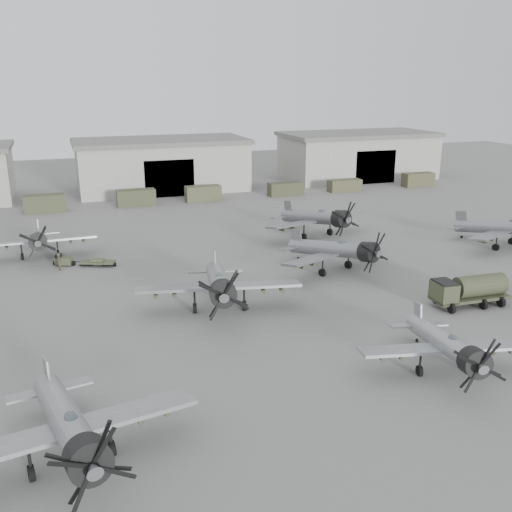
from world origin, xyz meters
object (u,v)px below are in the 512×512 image
(aircraft_mid_3, at_px, (507,228))
(ground_crew, at_px, (59,262))
(aircraft_near_1, at_px, (448,346))
(aircraft_mid_1, at_px, (219,284))
(aircraft_far_1, at_px, (318,218))
(tug_trailer, at_px, (77,261))
(fuel_tanker, at_px, (470,289))
(aircraft_near_0, at_px, (70,427))
(aircraft_mid_2, at_px, (337,250))
(aircraft_far_0, at_px, (38,239))

(aircraft_mid_3, xyz_separation_m, ground_crew, (-48.15, 8.15, -1.40))
(aircraft_near_1, xyz_separation_m, aircraft_mid_3, (24.86, 22.40, 0.23))
(aircraft_mid_1, relative_size, aircraft_far_1, 1.00)
(aircraft_near_1, distance_m, aircraft_mid_3, 33.46)
(aircraft_far_1, xyz_separation_m, tug_trailer, (-28.08, -1.64, -2.00))
(fuel_tanker, bearing_deg, tug_trailer, 147.03)
(tug_trailer, bearing_deg, fuel_tanker, -13.20)
(aircraft_near_1, xyz_separation_m, tug_trailer, (-21.63, 31.61, -1.61))
(aircraft_near_0, distance_m, aircraft_near_1, 23.28)
(aircraft_mid_2, bearing_deg, ground_crew, 137.99)
(aircraft_near_1, xyz_separation_m, ground_crew, (-23.29, 30.55, -1.17))
(aircraft_near_0, distance_m, aircraft_mid_1, 20.69)
(aircraft_mid_2, distance_m, fuel_tanker, 13.25)
(aircraft_near_1, height_order, tug_trailer, aircraft_near_1)
(aircraft_mid_3, distance_m, fuel_tanker, 20.28)
(aircraft_near_0, height_order, fuel_tanker, aircraft_near_0)
(aircraft_near_0, relative_size, aircraft_far_1, 0.96)
(aircraft_mid_3, bearing_deg, aircraft_near_0, -175.28)
(fuel_tanker, bearing_deg, aircraft_near_0, -158.30)
(aircraft_near_1, distance_m, aircraft_mid_1, 18.56)
(aircraft_far_1, xyz_separation_m, fuel_tanker, (2.86, -23.86, -0.97))
(aircraft_mid_2, bearing_deg, tug_trailer, 134.59)
(aircraft_near_0, relative_size, aircraft_far_0, 1.09)
(fuel_tanker, xyz_separation_m, tug_trailer, (-30.94, 22.21, -1.03))
(aircraft_mid_1, bearing_deg, aircraft_mid_2, 35.00)
(aircraft_far_0, height_order, aircraft_far_1, aircraft_far_1)
(aircraft_far_0, bearing_deg, aircraft_near_0, -88.02)
(aircraft_far_1, height_order, fuel_tanker, aircraft_far_1)
(aircraft_mid_1, relative_size, ground_crew, 7.54)
(aircraft_mid_1, xyz_separation_m, aircraft_mid_2, (13.71, 5.91, -0.14))
(aircraft_mid_1, distance_m, aircraft_mid_3, 36.65)
(aircraft_far_0, xyz_separation_m, ground_crew, (1.91, -4.91, -1.27))
(aircraft_mid_1, xyz_separation_m, tug_trailer, (-10.60, 16.68, -2.00))
(aircraft_near_1, relative_size, aircraft_mid_3, 0.92)
(aircraft_far_0, distance_m, aircraft_far_1, 31.74)
(aircraft_mid_1, relative_size, aircraft_far_0, 1.14)
(aircraft_mid_1, height_order, aircraft_far_0, aircraft_mid_1)
(aircraft_mid_1, relative_size, aircraft_mid_2, 1.08)
(aircraft_far_1, relative_size, ground_crew, 7.50)
(aircraft_mid_2, bearing_deg, aircraft_mid_3, -17.51)
(aircraft_near_0, height_order, aircraft_mid_2, aircraft_near_0)
(aircraft_mid_2, relative_size, aircraft_far_0, 1.06)
(aircraft_mid_1, xyz_separation_m, ground_crew, (-12.27, 15.62, -1.56))
(aircraft_mid_1, distance_m, aircraft_mid_2, 14.94)
(aircraft_near_1, height_order, aircraft_mid_3, aircraft_mid_3)
(aircraft_near_0, distance_m, aircraft_far_0, 37.31)
(fuel_tanker, height_order, tug_trailer, fuel_tanker)
(aircraft_near_1, relative_size, aircraft_mid_1, 0.84)
(aircraft_far_0, relative_size, tug_trailer, 1.96)
(aircraft_far_1, bearing_deg, aircraft_mid_3, -44.90)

